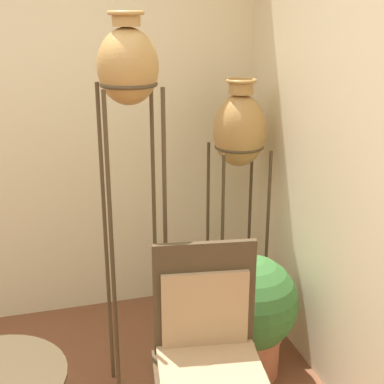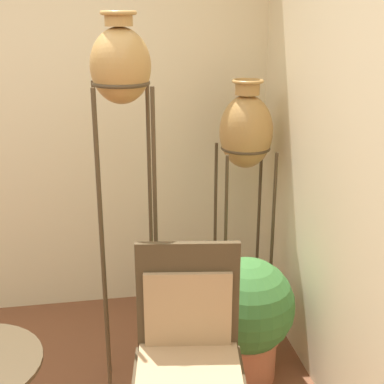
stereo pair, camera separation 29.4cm
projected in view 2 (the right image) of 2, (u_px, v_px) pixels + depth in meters
The scene contains 4 objects.
vase_stand_tall at pixel (121, 82), 2.43m from camera, with size 0.28×0.28×1.96m.
vase_stand_medium at pixel (246, 135), 3.18m from camera, with size 0.32×0.32×1.58m.
chair at pixel (188, 348), 2.30m from camera, with size 0.54×0.53×1.02m.
potted_plant at pixel (246, 314), 2.92m from camera, with size 0.52×0.52×0.70m.
Camera 2 is at (0.63, -1.72, 1.96)m, focal length 50.00 mm.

